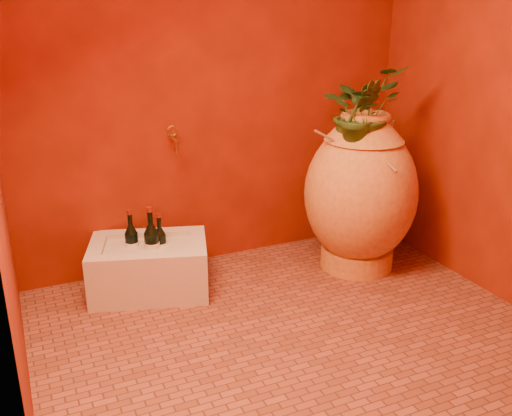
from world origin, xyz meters
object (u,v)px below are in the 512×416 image
stone_basin (149,268)px  wine_bottle_a (152,245)px  amphora (361,193)px  wall_tap (173,138)px  wine_bottle_b (160,245)px  wine_bottle_c (132,244)px

stone_basin → wine_bottle_a: size_ratio=2.14×
amphora → wine_bottle_a: size_ratio=2.79×
wine_bottle_a → amphora: bearing=-8.5°
amphora → stone_basin: size_ratio=1.30×
wine_bottle_a → wall_tap: size_ratio=2.29×
amphora → wine_bottle_a: (-1.26, 0.19, -0.20)m
wine_bottle_b → wine_bottle_a: bearing=-154.5°
wine_bottle_b → amphora: bearing=-10.1°
amphora → stone_basin: (-1.28, 0.21, -0.34)m
wall_tap → stone_basin: bearing=-138.3°
amphora → wine_bottle_c: (-1.36, 0.27, -0.21)m
wine_bottle_c → wall_tap: wall_tap is taller
wine_bottle_c → stone_basin: bearing=-39.5°
wine_bottle_c → wall_tap: bearing=25.5°
wine_bottle_c → wine_bottle_b: bearing=-21.3°
stone_basin → wine_bottle_b: wine_bottle_b is taller
wine_bottle_a → wall_tap: (0.22, 0.24, 0.55)m
wine_bottle_a → wine_bottle_c: bearing=138.3°
stone_basin → wine_bottle_c: (-0.08, 0.06, 0.14)m
wine_bottle_a → wall_tap: bearing=46.8°
stone_basin → wine_bottle_b: bearing=3.4°
amphora → wall_tap: 1.18m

